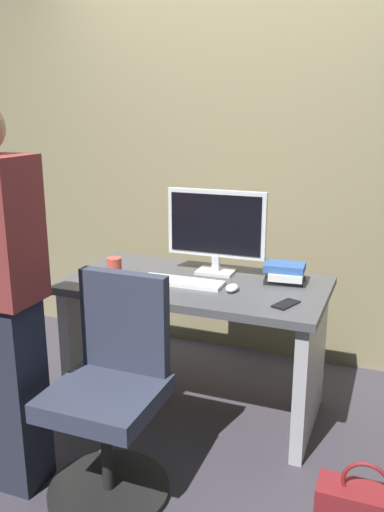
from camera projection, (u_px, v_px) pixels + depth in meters
name	position (u px, v px, depth m)	size (l,w,h in m)	color
ground_plane	(195.00, 406.00, 2.99)	(9.00, 9.00, 0.00)	#3D3842
wall_back	(245.00, 124.00, 3.36)	(6.40, 0.10, 3.00)	#8C7F5B
desk	(195.00, 322.00, 2.86)	(1.35, 0.71, 0.73)	#4C4C51
office_chair	(112.00, 398.00, 2.25)	(0.52, 0.52, 0.94)	black
monitor	(216.00, 227.00, 2.87)	(0.54, 0.14, 0.46)	silver
keyboard	(182.00, 282.00, 2.76)	(0.43, 0.13, 0.02)	white
mouse	(232.00, 288.00, 2.64)	(0.06, 0.10, 0.03)	white
cup_near_keyboard	(114.00, 267.00, 2.88)	(0.08, 0.08, 0.10)	#D84C3F
book_stack	(285.00, 273.00, 2.77)	(0.22, 0.17, 0.10)	black
cell_phone	(286.00, 304.00, 2.46)	(0.07, 0.14, 0.01)	black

